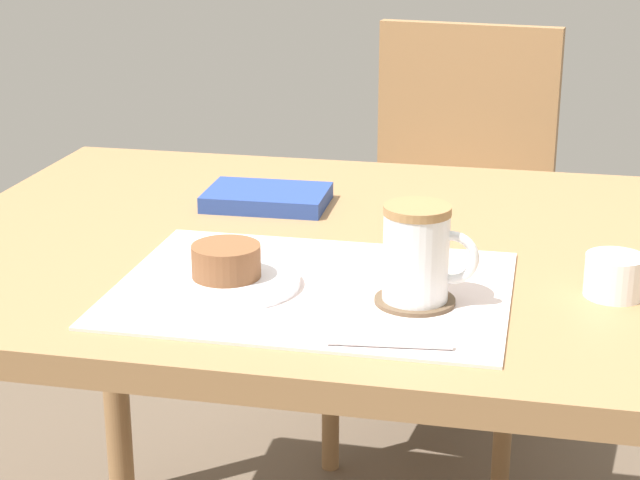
% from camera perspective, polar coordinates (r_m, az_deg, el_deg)
% --- Properties ---
extents(dining_table, '(1.19, 0.85, 0.70)m').
position_cam_1_polar(dining_table, '(1.47, 2.30, -2.75)').
color(dining_table, '#997047').
rests_on(dining_table, ground_plane).
extents(wooden_chair, '(0.47, 0.47, 0.88)m').
position_cam_1_polar(wooden_chair, '(2.26, 6.96, 1.05)').
color(wooden_chair, '#997047').
rests_on(wooden_chair, ground_plane).
extents(placemat, '(0.47, 0.35, 0.00)m').
position_cam_1_polar(placemat, '(1.28, -0.38, -2.61)').
color(placemat, silver).
rests_on(placemat, dining_table).
extents(pastry_plate, '(0.18, 0.18, 0.01)m').
position_cam_1_polar(pastry_plate, '(1.28, -4.99, -2.19)').
color(pastry_plate, white).
rests_on(pastry_plate, placemat).
extents(pastry, '(0.08, 0.08, 0.04)m').
position_cam_1_polar(pastry, '(1.27, -5.02, -1.11)').
color(pastry, brown).
rests_on(pastry, pastry_plate).
extents(coffee_coaster, '(0.09, 0.09, 0.00)m').
position_cam_1_polar(coffee_coaster, '(1.23, 5.07, -3.23)').
color(coffee_coaster, brown).
rests_on(coffee_coaster, placemat).
extents(coffee_mug, '(0.11, 0.08, 0.11)m').
position_cam_1_polar(coffee_mug, '(1.21, 5.27, -0.69)').
color(coffee_mug, white).
rests_on(coffee_mug, coffee_coaster).
extents(teaspoon, '(0.13, 0.02, 0.01)m').
position_cam_1_polar(teaspoon, '(1.12, 3.74, -5.51)').
color(teaspoon, silver).
rests_on(teaspoon, placemat).
extents(sugar_bowl, '(0.07, 0.07, 0.05)m').
position_cam_1_polar(sugar_bowl, '(1.30, 15.44, -1.86)').
color(sugar_bowl, white).
rests_on(sugar_bowl, dining_table).
extents(small_book, '(0.18, 0.13, 0.02)m').
position_cam_1_polar(small_book, '(1.61, -2.84, 2.27)').
color(small_book, navy).
rests_on(small_book, dining_table).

